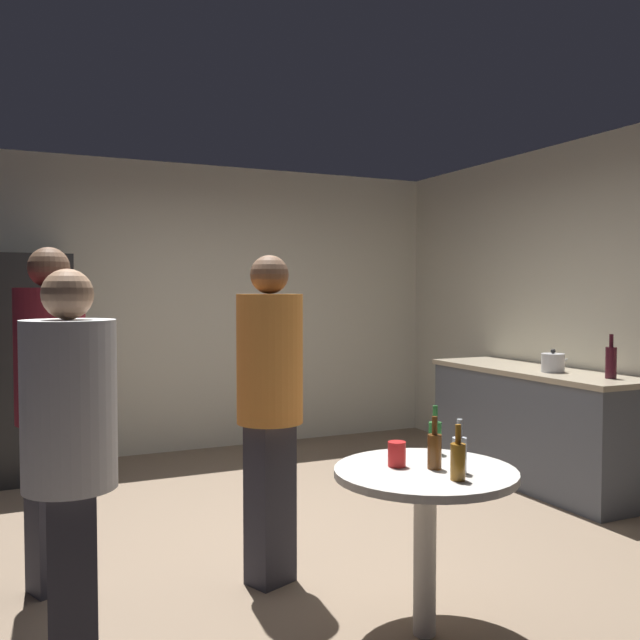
% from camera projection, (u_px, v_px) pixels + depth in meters
% --- Properties ---
extents(ground_plane, '(5.20, 5.20, 0.10)m').
position_uv_depth(ground_plane, '(284.00, 549.00, 4.16)').
color(ground_plane, '#7A6651').
extents(wall_back, '(5.32, 0.06, 2.70)m').
position_uv_depth(wall_back, '(180.00, 308.00, 6.49)').
color(wall_back, beige).
rests_on(wall_back, ground_plane).
extents(wall_side_right, '(0.06, 5.20, 2.70)m').
position_uv_depth(wall_side_right, '(607.00, 312.00, 5.21)').
color(wall_side_right, beige).
rests_on(wall_side_right, ground_plane).
extents(refrigerator, '(0.70, 0.68, 1.80)m').
position_uv_depth(refrigerator, '(25.00, 367.00, 5.55)').
color(refrigerator, black).
rests_on(refrigerator, ground_plane).
extents(kitchen_counter, '(0.64, 1.93, 0.90)m').
position_uv_depth(kitchen_counter, '(535.00, 425.00, 5.43)').
color(kitchen_counter, '#4C515B').
rests_on(kitchen_counter, ground_plane).
extents(kettle, '(0.24, 0.17, 0.18)m').
position_uv_depth(kettle, '(553.00, 363.00, 5.18)').
color(kettle, '#B2B2B7').
rests_on(kettle, kitchen_counter).
extents(wine_bottle_on_counter, '(0.08, 0.08, 0.31)m').
position_uv_depth(wine_bottle_on_counter, '(611.00, 362.00, 4.81)').
color(wine_bottle_on_counter, '#3F141E').
rests_on(wine_bottle_on_counter, kitchen_counter).
extents(foreground_table, '(0.80, 0.80, 0.73)m').
position_uv_depth(foreground_table, '(425.00, 493.00, 3.01)').
color(foreground_table, beige).
rests_on(foreground_table, ground_plane).
extents(beer_bottle_amber, '(0.06, 0.06, 0.23)m').
position_uv_depth(beer_bottle_amber, '(458.00, 460.00, 2.83)').
color(beer_bottle_amber, '#8C5919').
rests_on(beer_bottle_amber, foreground_table).
extents(beer_bottle_brown, '(0.06, 0.06, 0.23)m').
position_uv_depth(beer_bottle_brown, '(434.00, 450.00, 3.01)').
color(beer_bottle_brown, '#593314').
rests_on(beer_bottle_brown, foreground_table).
extents(beer_bottle_green, '(0.06, 0.06, 0.23)m').
position_uv_depth(beer_bottle_green, '(435.00, 436.00, 3.29)').
color(beer_bottle_green, '#26662D').
rests_on(beer_bottle_green, foreground_table).
extents(beer_bottle_clear, '(0.06, 0.06, 0.23)m').
position_uv_depth(beer_bottle_clear, '(459.00, 453.00, 2.94)').
color(beer_bottle_clear, silver).
rests_on(beer_bottle_clear, foreground_table).
extents(plastic_cup_red, '(0.08, 0.08, 0.11)m').
position_uv_depth(plastic_cup_red, '(397.00, 454.00, 3.05)').
color(plastic_cup_red, red).
rests_on(plastic_cup_red, foreground_table).
extents(person_in_orange_shirt, '(0.44, 0.44, 1.69)m').
position_uv_depth(person_in_orange_shirt, '(270.00, 392.00, 3.54)').
color(person_in_orange_shirt, '#2D2D38').
rests_on(person_in_orange_shirt, ground_plane).
extents(person_in_maroon_shirt, '(0.44, 0.44, 1.73)m').
position_uv_depth(person_in_maroon_shirt, '(51.00, 390.00, 3.45)').
color(person_in_maroon_shirt, '#2D2D38').
rests_on(person_in_maroon_shirt, ground_plane).
extents(person_in_white_shirt, '(0.36, 0.36, 1.59)m').
position_uv_depth(person_in_white_shirt, '(70.00, 450.00, 2.54)').
color(person_in_white_shirt, '#2D2D38').
rests_on(person_in_white_shirt, ground_plane).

